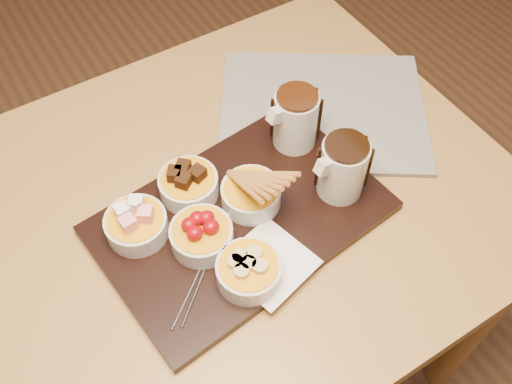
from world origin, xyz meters
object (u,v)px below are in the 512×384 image
pitcher_milk_chocolate (296,120)px  bowl_strawberries (202,236)px  serving_board (241,218)px  dining_table (176,255)px  newspaper (322,110)px  pitcher_dark_chocolate (343,169)px

pitcher_milk_chocolate → bowl_strawberries: bearing=-163.6°
bowl_strawberries → serving_board: bearing=9.9°
dining_table → newspaper: newspaper is taller
serving_board → bowl_strawberries: bowl_strawberries is taller
bowl_strawberries → pitcher_milk_chocolate: size_ratio=0.94×
pitcher_dark_chocolate → pitcher_milk_chocolate: bearing=85.6°
dining_table → bowl_strawberries: bowl_strawberries is taller
dining_table → pitcher_milk_chocolate: bearing=7.1°
pitcher_milk_chocolate → newspaper: (0.10, 0.04, -0.07)m
serving_board → newspaper: serving_board is taller
pitcher_milk_chocolate → newspaper: bearing=18.2°
pitcher_milk_chocolate → serving_board: bearing=-158.2°
serving_board → bowl_strawberries: size_ratio=4.60×
serving_board → pitcher_dark_chocolate: 0.19m
pitcher_dark_chocolate → newspaper: 0.21m
serving_board → pitcher_dark_chocolate: size_ratio=4.31×
serving_board → pitcher_dark_chocolate: (0.17, -0.04, 0.06)m
dining_table → bowl_strawberries: bearing=-67.9°
dining_table → serving_board: size_ratio=2.61×
serving_board → pitcher_milk_chocolate: pitcher_milk_chocolate is taller
dining_table → pitcher_dark_chocolate: size_ratio=11.24×
bowl_strawberries → pitcher_milk_chocolate: 0.27m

